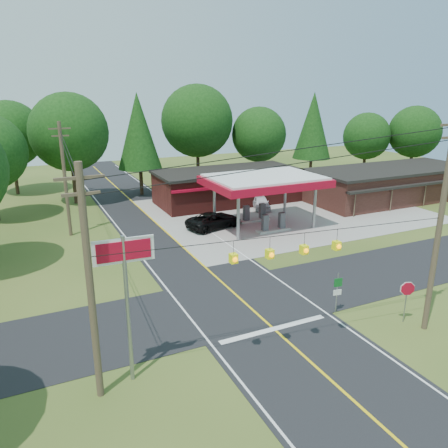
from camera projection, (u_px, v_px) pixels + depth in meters
name	position (u px, v px, depth m)	size (l,w,h in m)	color
ground	(243.00, 302.00, 26.85)	(120.00, 120.00, 0.00)	#3A511C
main_highway	(243.00, 301.00, 26.85)	(8.00, 120.00, 0.02)	black
cross_road	(243.00, 301.00, 26.85)	(70.00, 7.00, 0.02)	black
lane_center_yellow	(243.00, 301.00, 26.84)	(0.15, 110.00, 0.00)	yellow
gas_canopy	(264.00, 182.00, 40.51)	(10.60, 7.40, 4.88)	gray
convenience_store	(228.00, 186.00, 50.24)	(16.40, 7.55, 3.80)	#4F1916
strip_building	(390.00, 183.00, 51.53)	(20.40, 8.75, 3.80)	#361A16
utility_pole_near_right	(440.00, 224.00, 22.11)	(1.80, 0.30, 11.50)	#473828
utility_pole_near_left	(90.00, 283.00, 17.12)	(1.80, 0.30, 10.00)	#473828
utility_pole_far_left	(65.00, 178.00, 37.62)	(1.80, 0.30, 10.00)	#473828
utility_pole_north	(63.00, 156.00, 53.05)	(0.30, 0.30, 9.50)	#473828
overhead_beacons	(288.00, 237.00, 19.43)	(17.04, 2.04, 1.03)	black
treeline_backdrop	(145.00, 140.00, 45.74)	(70.27, 51.59, 13.30)	#332316
suv_car	(214.00, 220.00, 41.00)	(5.44, 5.44, 1.51)	black
sedan_car	(260.00, 202.00, 47.79)	(4.12, 4.12, 1.40)	white
big_stop_sign	(125.00, 276.00, 18.18)	(2.53, 0.25, 6.81)	gray
octagonal_stop_sign	(407.00, 292.00, 23.97)	(0.79, 0.38, 2.46)	gray
route_sign_post	(337.00, 289.00, 25.10)	(0.51, 0.13, 2.50)	gray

